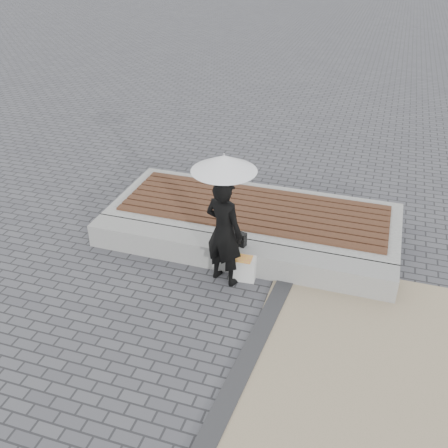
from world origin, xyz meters
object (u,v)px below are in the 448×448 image
at_px(woman, 224,232).
at_px(parasol, 224,163).
at_px(seating_ledge, 234,255).
at_px(canvas_tote, 242,268).
at_px(handbag, 237,238).

distance_m(woman, parasol, 1.10).
bearing_deg(seating_ledge, parasol, -95.85).
bearing_deg(canvas_tote, seating_ledge, 121.35).
distance_m(parasol, handbag, 1.51).
bearing_deg(canvas_tote, handbag, 116.60).
height_order(seating_ledge, woman, woman).
xyz_separation_m(seating_ledge, parasol, (-0.04, -0.41, 1.76)).
height_order(seating_ledge, parasol, parasol).
relative_size(seating_ledge, parasol, 4.25).
distance_m(woman, canvas_tote, 0.71).
height_order(handbag, canvas_tote, handbag).
bearing_deg(woman, parasol, -160.37).
xyz_separation_m(seating_ledge, canvas_tote, (0.22, -0.32, 0.01)).
xyz_separation_m(woman, canvas_tote, (0.27, 0.09, -0.65)).
height_order(woman, handbag, woman).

